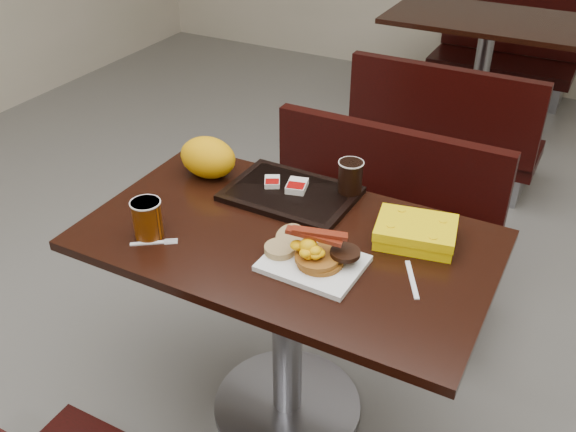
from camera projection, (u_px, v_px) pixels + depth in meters
The scene contains 24 objects.
floor at pixel (287, 408), 2.28m from camera, with size 6.00×7.00×0.01m, color slate.
table_near at pixel (287, 330), 2.08m from camera, with size 1.20×0.70×0.75m, color black, non-canonical shape.
bench_near_n at pixel (367, 228), 2.61m from camera, with size 1.00×0.46×0.72m, color black, non-canonical shape.
table_far at pixel (480, 77), 4.01m from camera, with size 1.20×0.70×0.75m, color black, non-canonical shape.
bench_far_s at pixel (449, 120), 3.50m from camera, with size 1.00×0.46×0.72m, color black, non-canonical shape.
bench_far_n at pixel (504, 48), 4.54m from camera, with size 1.00×0.46×0.72m, color black, non-canonical shape.
platter at pixel (313, 263), 1.75m from camera, with size 0.27×0.21×0.02m, color white.
pancake_stack at pixel (320, 259), 1.73m from camera, with size 0.13×0.13×0.03m, color #935718.
sausage_patty at pixel (345, 253), 1.72m from camera, with size 0.08×0.08×0.01m, color black.
scrambled_eggs at pixel (308, 247), 1.71m from camera, with size 0.09×0.08×0.05m, color #FFA905.
bacon_strips at pixel (314, 235), 1.71m from camera, with size 0.16×0.07×0.01m, color #4F1205, non-canonical shape.
muffin_bottom at pixel (280, 249), 1.78m from camera, with size 0.09×0.09×0.02m, color tan.
muffin_top at pixel (291, 237), 1.80m from camera, with size 0.09×0.09×0.02m, color tan.
coffee_cup_near at pixel (147, 219), 1.84m from camera, with size 0.08×0.08×0.12m, color #883604.
fork at pixel (147, 243), 1.84m from camera, with size 0.14×0.03×0.00m, color white, non-canonical shape.
knife at pixel (412, 279), 1.70m from camera, with size 0.16×0.01×0.00m, color white.
condiment_syrup at pixel (282, 215), 1.96m from camera, with size 0.04×0.03×0.01m, color #A25706.
condiment_ketchup at pixel (311, 217), 1.95m from camera, with size 0.04×0.03×0.01m, color #8C0504.
tray at pixel (291, 194), 2.06m from camera, with size 0.41×0.29×0.02m, color black.
hashbrown_sleeve_left at pixel (272, 182), 2.09m from camera, with size 0.05×0.07×0.02m, color silver.
hashbrown_sleeve_right at pixel (297, 186), 2.06m from camera, with size 0.06×0.08×0.02m, color silver.
coffee_cup_far at pixel (350, 177), 2.03m from camera, with size 0.08×0.08×0.11m, color black.
clamshell at pixel (416, 232), 1.84m from camera, with size 0.23×0.17×0.06m, color yellow.
paper_bag at pixel (208, 157), 2.14m from camera, with size 0.20×0.15×0.14m, color orange.
Camera 1 is at (0.72, -1.36, 1.82)m, focal length 39.73 mm.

